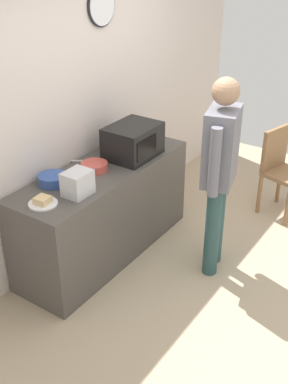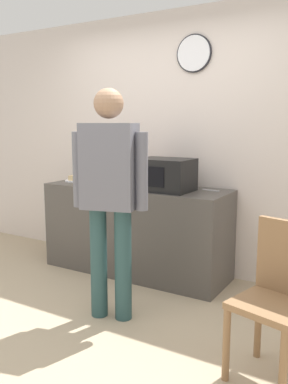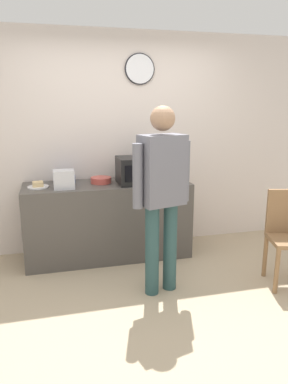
% 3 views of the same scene
% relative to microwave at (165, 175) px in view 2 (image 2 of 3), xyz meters
% --- Properties ---
extents(ground_plane, '(6.00, 6.00, 0.00)m').
position_rel_microwave_xyz_m(ground_plane, '(-0.14, -1.15, -1.03)').
color(ground_plane, tan).
extents(back_wall, '(5.40, 0.13, 2.60)m').
position_rel_microwave_xyz_m(back_wall, '(-0.14, 0.45, 0.27)').
color(back_wall, silver).
rests_on(back_wall, ground_plane).
extents(kitchen_counter, '(1.88, 0.62, 0.88)m').
position_rel_microwave_xyz_m(kitchen_counter, '(-0.36, 0.07, -0.59)').
color(kitchen_counter, '#4C4742').
rests_on(kitchen_counter, ground_plane).
extents(microwave, '(0.50, 0.39, 0.30)m').
position_rel_microwave_xyz_m(microwave, '(0.00, 0.00, 0.00)').
color(microwave, black).
rests_on(microwave, kitchen_counter).
extents(sandwich_plate, '(0.23, 0.23, 0.07)m').
position_rel_microwave_xyz_m(sandwich_plate, '(-1.12, 0.05, -0.13)').
color(sandwich_plate, white).
rests_on(sandwich_plate, kitchen_counter).
extents(salad_bowl, '(0.24, 0.24, 0.08)m').
position_rel_microwave_xyz_m(salad_bowl, '(-0.83, 0.22, -0.11)').
color(salad_bowl, '#33519E').
rests_on(salad_bowl, kitchen_counter).
extents(cereal_bowl, '(0.24, 0.24, 0.07)m').
position_rel_microwave_xyz_m(cereal_bowl, '(-0.43, 0.11, -0.12)').
color(cereal_bowl, '#C64C42').
rests_on(cereal_bowl, kitchen_counter).
extents(toaster, '(0.22, 0.18, 0.20)m').
position_rel_microwave_xyz_m(toaster, '(-0.85, -0.07, -0.05)').
color(toaster, silver).
rests_on(toaster, kitchen_counter).
extents(fork_utensil, '(0.17, 0.04, 0.01)m').
position_rel_microwave_xyz_m(fork_utensil, '(0.37, 0.22, -0.15)').
color(fork_utensil, silver).
rests_on(fork_utensil, kitchen_counter).
extents(spoon_utensil, '(0.11, 0.15, 0.01)m').
position_rel_microwave_xyz_m(spoon_utensil, '(-0.38, 0.35, -0.15)').
color(spoon_utensil, silver).
rests_on(spoon_utensil, kitchen_counter).
extents(person_standing, '(0.57, 0.34, 1.76)m').
position_rel_microwave_xyz_m(person_standing, '(-0.00, -0.88, -0.00)').
color(person_standing, '#29494A').
rests_on(person_standing, ground_plane).
extents(wooden_chair, '(0.49, 0.49, 0.94)m').
position_rel_microwave_xyz_m(wooden_chair, '(1.28, -1.00, -0.51)').
color(wooden_chair, olive).
rests_on(wooden_chair, ground_plane).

